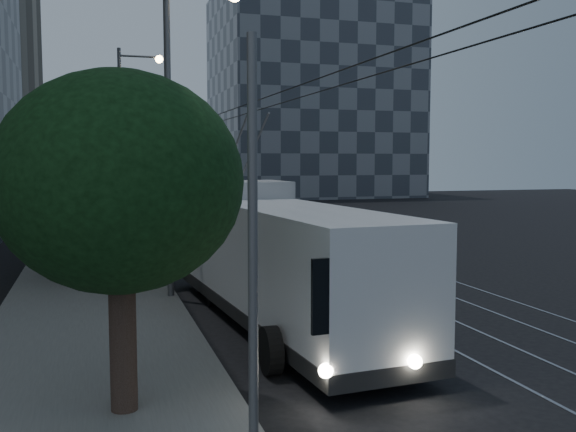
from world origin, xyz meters
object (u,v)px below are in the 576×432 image
(pickup_silver, at_px, (201,236))
(car_white_c, at_px, (162,210))
(car_white_d, at_px, (157,208))
(streetlamp_far, at_px, (128,124))
(trolleybus, at_px, (275,260))
(car_white_a, at_px, (186,227))
(streetlamp_near, at_px, (182,106))
(car_white_b, at_px, (159,217))

(pickup_silver, height_order, car_white_c, pickup_silver)
(car_white_d, height_order, streetlamp_far, streetlamp_far)
(trolleybus, relative_size, car_white_a, 2.99)
(car_white_d, xyz_separation_m, streetlamp_far, (-2.68, -11.90, 5.67))
(streetlamp_near, bearing_deg, pickup_silver, 77.70)
(car_white_b, xyz_separation_m, car_white_d, (0.70, 8.19, 0.01))
(pickup_silver, height_order, car_white_d, pickup_silver)
(trolleybus, height_order, car_white_b, trolleybus)
(car_white_c, bearing_deg, pickup_silver, -106.71)
(car_white_d, bearing_deg, trolleybus, -112.01)
(car_white_c, bearing_deg, car_white_b, -114.80)
(pickup_silver, relative_size, car_white_a, 1.39)
(trolleybus, bearing_deg, car_white_b, 86.72)
(trolleybus, relative_size, streetlamp_near, 1.26)
(car_white_b, relative_size, car_white_c, 1.02)
(trolleybus, bearing_deg, streetlamp_near, 113.78)
(trolleybus, height_order, car_white_a, trolleybus)
(streetlamp_near, bearing_deg, car_white_b, 86.35)
(car_white_b, bearing_deg, car_white_c, 58.15)
(car_white_a, relative_size, streetlamp_far, 0.39)
(trolleybus, bearing_deg, streetlamp_far, 92.14)
(trolleybus, xyz_separation_m, pickup_silver, (0.20, 13.11, -0.89))
(pickup_silver, xyz_separation_m, car_white_d, (0.00, 20.42, -0.16))
(pickup_silver, xyz_separation_m, streetlamp_near, (-2.09, -9.58, 5.10))
(pickup_silver, height_order, streetlamp_far, streetlamp_far)
(pickup_silver, height_order, streetlamp_near, streetlamp_near)
(trolleybus, bearing_deg, car_white_a, 84.96)
(car_white_c, xyz_separation_m, streetlamp_near, (-2.09, -26.72, 5.20))
(car_white_d, relative_size, streetlamp_near, 0.38)
(car_white_a, relative_size, car_white_d, 1.10)
(car_white_b, bearing_deg, car_white_d, 61.37)
(trolleybus, xyz_separation_m, car_white_c, (0.20, 30.25, -0.99))
(trolleybus, xyz_separation_m, car_white_b, (-0.50, 25.34, -1.06))
(car_white_b, bearing_deg, streetlamp_near, -117.41)
(trolleybus, height_order, car_white_c, trolleybus)
(trolleybus, xyz_separation_m, car_white_d, (0.20, 33.53, -1.05))
(pickup_silver, bearing_deg, streetlamp_near, -126.77)
(streetlamp_far, bearing_deg, pickup_silver, -72.55)
(car_white_a, height_order, streetlamp_far, streetlamp_far)
(car_white_c, distance_m, streetlamp_near, 27.30)
(car_white_d, bearing_deg, car_white_a, -111.67)
(car_white_d, bearing_deg, pickup_silver, -111.67)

